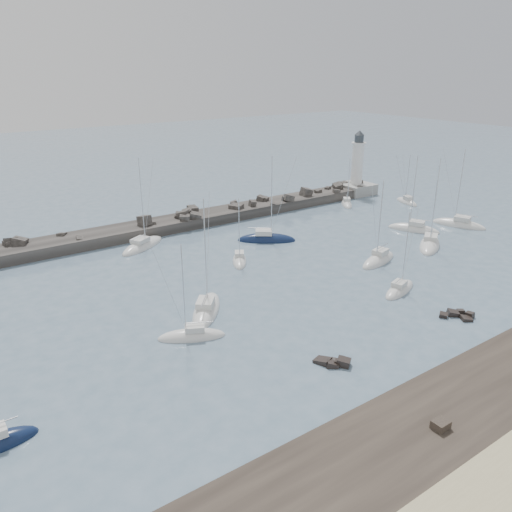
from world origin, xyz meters
The scene contains 18 objects.
ground centered at (0.00, 0.00, 0.00)m, with size 400.00×400.00×0.00m, color slate.
rock_shelf centered at (0.08, -21.99, 0.01)m, with size 140.00×12.00×1.75m.
rock_cluster_near centered at (-4.23, -9.72, 0.05)m, with size 2.97×3.44×1.46m.
rock_cluster_far centered at (14.32, -10.76, 0.15)m, with size 3.68×3.31×1.17m.
breakwater centered at (-7.01, 38.01, 0.30)m, with size 115.00×7.06×4.99m.
lighthouse centered at (47.00, 38.00, 3.09)m, with size 7.00×7.00×14.60m.
sailboat_3 centered at (-8.82, 6.81, 0.15)m, with size 8.04×8.87×14.51m.
sailboat_4 centered at (-6.22, 31.99, 0.13)m, with size 9.76×7.46×15.01m.
sailboat_5 centered at (-13.03, 2.47, 0.13)m, with size 7.42×5.15×11.42m.
sailboat_6 centered at (3.01, 17.94, 0.14)m, with size 5.22×6.61×10.52m.
sailboat_7 centered at (14.28, -2.27, 0.13)m, with size 7.39×4.18×11.24m.
sailboat_8 centered at (11.74, 23.28, 0.15)m, with size 9.43×7.94×15.07m.
sailboat_9 centered at (19.80, 6.31, 0.16)m, with size 8.65×4.61×13.30m.
sailboat_10 centered at (36.12, 13.05, 0.15)m, with size 6.59×9.07×14.03m.
sailboat_11 centered at (31.58, 6.28, 0.14)m, with size 9.73×7.70×15.18m.
sailboat_12 centered at (49.94, 25.96, 0.14)m, with size 3.94×7.03×10.86m.
sailboat_13 centered at (38.50, 32.01, 0.14)m, with size 5.59×6.38×10.47m.
sailboat_14 centered at (44.91, 10.15, 0.15)m, with size 6.03×9.74×14.80m.
Camera 1 is at (-33.76, -39.40, 27.00)m, focal length 35.00 mm.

